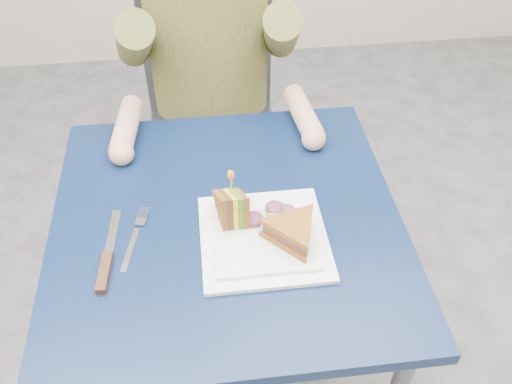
{
  "coord_description": "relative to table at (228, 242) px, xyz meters",
  "views": [
    {
      "loc": [
        -0.03,
        -0.81,
        1.58
      ],
      "look_at": [
        0.06,
        -0.02,
        0.82
      ],
      "focal_mm": 38.0,
      "sensor_mm": 36.0,
      "label": 1
    }
  ],
  "objects": [
    {
      "name": "toothpick_frill",
      "position": [
        0.01,
        -0.03,
        0.23
      ],
      "size": [
        0.01,
        0.01,
        0.02
      ],
      "primitive_type": "ellipsoid",
      "color": "orange",
      "rests_on": "sandwich_upright"
    },
    {
      "name": "table",
      "position": [
        0.0,
        0.0,
        0.0
      ],
      "size": [
        0.75,
        0.75,
        0.73
      ],
      "color": "black",
      "rests_on": "ground"
    },
    {
      "name": "onion_ring",
      "position": [
        0.09,
        -0.07,
        0.11
      ],
      "size": [
        0.04,
        0.04,
        0.02
      ],
      "primitive_type": "torus",
      "rotation": [
        0.44,
        0.0,
        0.0
      ],
      "color": "#9E4C7A",
      "rests_on": "plate"
    },
    {
      "name": "ground",
      "position": [
        0.0,
        0.0,
        -0.65
      ],
      "size": [
        4.0,
        4.0,
        0.0
      ],
      "primitive_type": "plane",
      "color": "#505053",
      "rests_on": "ground"
    },
    {
      "name": "fork",
      "position": [
        -0.2,
        -0.04,
        0.08
      ],
      "size": [
        0.06,
        0.18,
        0.01
      ],
      "color": "silver",
      "rests_on": "table"
    },
    {
      "name": "lettuce_spill",
      "position": [
        0.08,
        -0.06,
        0.11
      ],
      "size": [
        0.15,
        0.13,
        0.02
      ],
      "primitive_type": null,
      "color": "#337A14",
      "rests_on": "plate"
    },
    {
      "name": "plate",
      "position": [
        0.07,
        -0.07,
        0.09
      ],
      "size": [
        0.26,
        0.26,
        0.02
      ],
      "color": "white",
      "rests_on": "table"
    },
    {
      "name": "chair",
      "position": [
        0.0,
        0.7,
        -0.11
      ],
      "size": [
        0.42,
        0.4,
        0.93
      ],
      "color": "#47474C",
      "rests_on": "ground"
    },
    {
      "name": "diner",
      "position": [
        -0.0,
        0.59,
        0.26
      ],
      "size": [
        0.54,
        0.59,
        0.74
      ],
      "color": "brown",
      "rests_on": "chair"
    },
    {
      "name": "sandwich_flat",
      "position": [
        0.13,
        -0.1,
        0.12
      ],
      "size": [
        0.19,
        0.19,
        0.05
      ],
      "color": "brown",
      "rests_on": "plate"
    },
    {
      "name": "toothpick",
      "position": [
        0.01,
        -0.03,
        0.2
      ],
      "size": [
        0.01,
        0.01,
        0.06
      ],
      "primitive_type": "cylinder",
      "rotation": [
        0.14,
        0.07,
        0.0
      ],
      "color": "tan",
      "rests_on": "sandwich_upright"
    },
    {
      "name": "sandwich_upright",
      "position": [
        0.01,
        -0.03,
        0.13
      ],
      "size": [
        0.08,
        0.12,
        0.12
      ],
      "color": "brown",
      "rests_on": "plate"
    },
    {
      "name": "knife",
      "position": [
        -0.25,
        -0.1,
        0.09
      ],
      "size": [
        0.04,
        0.22,
        0.02
      ],
      "color": "silver",
      "rests_on": "table"
    }
  ]
}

